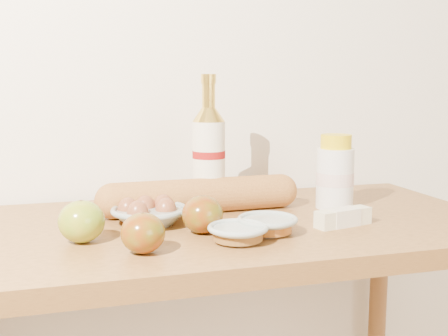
{
  "coord_description": "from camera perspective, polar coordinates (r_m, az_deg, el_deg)",
  "views": [
    {
      "loc": [
        -0.32,
        0.06,
        1.2
      ],
      "look_at": [
        0.0,
        1.15,
        1.02
      ],
      "focal_mm": 45.0,
      "sensor_mm": 36.0,
      "label": 1
    }
  ],
  "objects": [
    {
      "name": "apple_yellowgreen",
      "position": [
        1.07,
        -14.26,
        -5.29
      ],
      "size": [
        0.1,
        0.1,
        0.08
      ],
      "rotation": [
        0.0,
        0.0,
        0.16
      ],
      "color": "#9F8C1F",
      "rests_on": "table"
    },
    {
      "name": "egg_bowl",
      "position": [
        1.18,
        -7.61,
        -4.58
      ],
      "size": [
        0.19,
        0.19,
        0.06
      ],
      "rotation": [
        0.0,
        0.0,
        0.17
      ],
      "color": "gray",
      "rests_on": "table"
    },
    {
      "name": "syrup_bowl",
      "position": [
        1.1,
        4.43,
        -5.76
      ],
      "size": [
        0.15,
        0.15,
        0.03
      ],
      "rotation": [
        0.0,
        0.0,
        -0.25
      ],
      "color": "#8F9C96",
      "rests_on": "table"
    },
    {
      "name": "sugar_bowl",
      "position": [
        1.05,
        1.43,
        -6.62
      ],
      "size": [
        0.12,
        0.12,
        0.03
      ],
      "rotation": [
        0.0,
        0.0,
        -0.05
      ],
      "color": "#99A7A2",
      "rests_on": "table"
    },
    {
      "name": "baguette",
      "position": [
        1.27,
        -2.41,
        -2.82
      ],
      "size": [
        0.47,
        0.09,
        0.08
      ],
      "rotation": [
        0.0,
        0.0,
        0.02
      ],
      "color": "#B17436",
      "rests_on": "table"
    },
    {
      "name": "table",
      "position": [
        1.23,
        -0.4,
        -11.03
      ],
      "size": [
        1.2,
        0.6,
        0.9
      ],
      "color": "olive",
      "rests_on": "ground"
    },
    {
      "name": "back_wall",
      "position": [
        1.49,
        -4.0,
        12.82
      ],
      "size": [
        3.5,
        0.02,
        2.6
      ],
      "primitive_type": "cube",
      "color": "silver",
      "rests_on": "ground"
    },
    {
      "name": "cream_bottle",
      "position": [
        1.34,
        11.22,
        -0.62
      ],
      "size": [
        0.1,
        0.1,
        0.17
      ],
      "rotation": [
        0.0,
        0.0,
        0.17
      ],
      "color": "silver",
      "rests_on": "table"
    },
    {
      "name": "apple_redgreen_front",
      "position": [
        0.99,
        -8.24,
        -6.56
      ],
      "size": [
        0.08,
        0.08,
        0.07
      ],
      "rotation": [
        0.0,
        0.0,
        -0.01
      ],
      "color": "#900D07",
      "rests_on": "table"
    },
    {
      "name": "apple_redgreen_right",
      "position": [
        1.1,
        -2.2,
        -4.74
      ],
      "size": [
        0.1,
        0.1,
        0.08
      ],
      "rotation": [
        0.0,
        0.0,
        0.35
      ],
      "color": "maroon",
      "rests_on": "table"
    },
    {
      "name": "butter_stick",
      "position": [
        1.19,
        12.0,
        -4.94
      ],
      "size": [
        0.13,
        0.06,
        0.04
      ],
      "rotation": [
        0.0,
        0.0,
        0.23
      ],
      "color": "beige",
      "rests_on": "table"
    },
    {
      "name": "bourbon_bottle",
      "position": [
        1.29,
        -1.55,
        1.31
      ],
      "size": [
        0.1,
        0.1,
        0.31
      ],
      "rotation": [
        0.0,
        0.0,
        -0.32
      ],
      "color": "beige",
      "rests_on": "table"
    }
  ]
}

